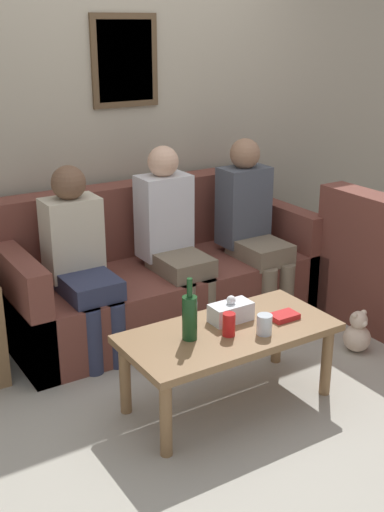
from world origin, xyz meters
TOP-DOWN VIEW (x-y plane):
  - ground_plane at (0.00, 0.00)m, footprint 16.00×16.00m
  - wall_back at (0.00, 0.98)m, footprint 9.00×0.08m
  - couch_main at (0.00, 0.53)m, footprint 2.13×0.87m
  - coffee_table at (-0.22, -0.61)m, footprint 1.13×0.55m
  - wine_bottle at (-0.45, -0.59)m, footprint 0.08×0.08m
  - drinking_glass at (-0.10, -0.75)m, footprint 0.08×0.08m
  - book_stack at (0.10, -0.67)m, footprint 0.15×0.10m
  - soda_can at (-0.26, -0.67)m, footprint 0.07×0.07m
  - tissue_box at (-0.15, -0.53)m, footprint 0.23×0.12m
  - person_left at (-0.63, 0.37)m, footprint 0.34×0.58m
  - person_middle at (0.03, 0.40)m, footprint 0.34×0.59m
  - person_right at (0.63, 0.33)m, footprint 0.34×0.57m
  - teddy_bear at (0.80, -0.56)m, footprint 0.17×0.17m

SIDE VIEW (x-z plane):
  - ground_plane at x=0.00m, z-range 0.00..0.00m
  - teddy_bear at x=0.80m, z-range -0.02..0.25m
  - couch_main at x=0.00m, z-range -0.14..0.76m
  - coffee_table at x=-0.22m, z-range 0.16..0.60m
  - book_stack at x=0.10m, z-range 0.44..0.47m
  - drinking_glass at x=-0.10m, z-range 0.44..0.54m
  - tissue_box at x=-0.15m, z-range 0.42..0.56m
  - soda_can at x=-0.26m, z-range 0.44..0.56m
  - wine_bottle at x=-0.45m, z-range 0.40..0.73m
  - person_left at x=-0.63m, z-range 0.04..1.20m
  - person_middle at x=0.03m, z-range 0.04..1.24m
  - person_right at x=0.63m, z-range 0.04..1.25m
  - wall_back at x=0.00m, z-range 0.00..2.60m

